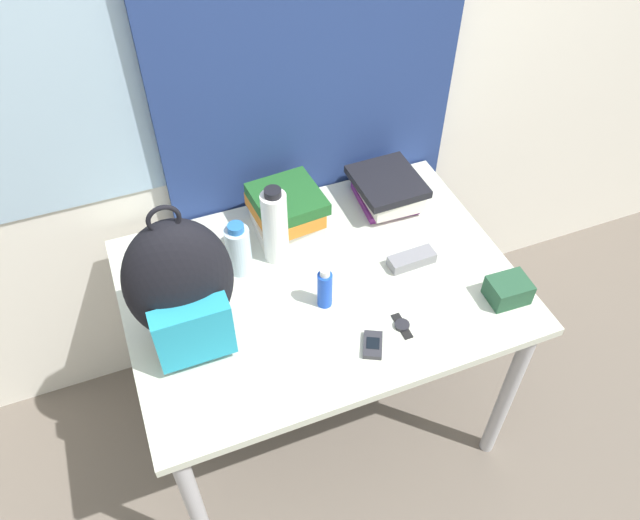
% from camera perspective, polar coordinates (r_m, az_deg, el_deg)
% --- Properties ---
extents(ground_plane, '(12.00, 12.00, 0.00)m').
position_cam_1_polar(ground_plane, '(2.38, 3.99, -21.89)').
color(ground_plane, '#665B51').
extents(wall_back, '(6.00, 0.06, 2.50)m').
position_cam_1_polar(wall_back, '(1.99, -5.70, 17.53)').
color(wall_back, silver).
rests_on(wall_back, ground_plane).
extents(curtain_blue, '(1.00, 0.04, 2.50)m').
position_cam_1_polar(curtain_blue, '(1.99, -0.82, 17.65)').
color(curtain_blue, navy).
rests_on(curtain_blue, ground_plane).
extents(desk, '(1.18, 0.85, 0.77)m').
position_cam_1_polar(desk, '(1.98, 0.00, -3.82)').
color(desk, beige).
rests_on(desk, ground_plane).
extents(backpack, '(0.29, 0.24, 0.47)m').
position_cam_1_polar(backpack, '(1.68, -12.64, -2.36)').
color(backpack, black).
rests_on(backpack, desk).
extents(book_stack_left, '(0.23, 0.24, 0.15)m').
position_cam_1_polar(book_stack_left, '(2.03, -3.12, 4.49)').
color(book_stack_left, silver).
rests_on(book_stack_left, desk).
extents(book_stack_center, '(0.22, 0.26, 0.11)m').
position_cam_1_polar(book_stack_center, '(2.16, 6.08, 6.55)').
color(book_stack_center, '#6B2370').
rests_on(book_stack_center, desk).
extents(water_bottle, '(0.08, 0.08, 0.19)m').
position_cam_1_polar(water_bottle, '(1.90, -7.45, 0.97)').
color(water_bottle, silver).
rests_on(water_bottle, desk).
extents(sports_bottle, '(0.08, 0.08, 0.27)m').
position_cam_1_polar(sports_bottle, '(1.90, -4.13, 3.11)').
color(sports_bottle, white).
rests_on(sports_bottle, desk).
extents(sunscreen_bottle, '(0.04, 0.04, 0.15)m').
position_cam_1_polar(sunscreen_bottle, '(1.81, 0.44, -2.61)').
color(sunscreen_bottle, blue).
rests_on(sunscreen_bottle, desk).
extents(cell_phone, '(0.09, 0.10, 0.02)m').
position_cam_1_polar(cell_phone, '(1.76, 4.85, -7.74)').
color(cell_phone, '#2D2D33').
rests_on(cell_phone, desk).
extents(sunglasses_case, '(0.15, 0.06, 0.04)m').
position_cam_1_polar(sunglasses_case, '(1.98, 8.38, 0.05)').
color(sunglasses_case, gray).
rests_on(sunglasses_case, desk).
extents(camera_pouch, '(0.12, 0.10, 0.07)m').
position_cam_1_polar(camera_pouch, '(1.93, 16.83, -2.65)').
color(camera_pouch, '#234C33').
rests_on(camera_pouch, desk).
extents(wristwatch, '(0.04, 0.09, 0.01)m').
position_cam_1_polar(wristwatch, '(1.82, 7.52, -5.96)').
color(wristwatch, black).
rests_on(wristwatch, desk).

